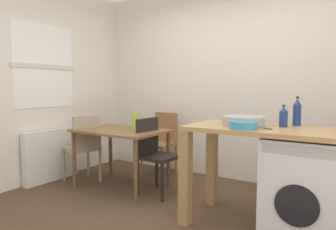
{
  "coord_description": "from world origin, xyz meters",
  "views": [
    {
      "loc": [
        1.53,
        -2.26,
        1.26
      ],
      "look_at": [
        -0.22,
        0.45,
        0.98
      ],
      "focal_mm": 32.6,
      "sensor_mm": 36.0,
      "label": 1
    }
  ],
  "objects_px": {
    "bottle_squat_brown": "(297,112)",
    "chair_person_seat": "(84,145)",
    "dining_table": "(121,137)",
    "chair_opposite": "(154,151)",
    "washing_machine": "(304,189)",
    "chair_spare_by_wall": "(162,140)",
    "mixing_bowl": "(243,125)",
    "vase": "(135,121)",
    "bottle_tall_green": "(283,117)"
  },
  "relations": [
    {
      "from": "chair_opposite",
      "to": "bottle_squat_brown",
      "type": "xyz_separation_m",
      "value": [
        1.58,
        0.02,
        0.53
      ]
    },
    {
      "from": "chair_person_seat",
      "to": "vase",
      "type": "xyz_separation_m",
      "value": [
        0.7,
        0.22,
        0.35
      ]
    },
    {
      "from": "chair_person_seat",
      "to": "chair_opposite",
      "type": "height_order",
      "value": "same"
    },
    {
      "from": "vase",
      "to": "chair_person_seat",
      "type": "bearing_deg",
      "value": -162.43
    },
    {
      "from": "dining_table",
      "to": "vase",
      "type": "bearing_deg",
      "value": 33.69
    },
    {
      "from": "dining_table",
      "to": "bottle_squat_brown",
      "type": "relative_size",
      "value": 4.11
    },
    {
      "from": "chair_spare_by_wall",
      "to": "washing_machine",
      "type": "height_order",
      "value": "chair_spare_by_wall"
    },
    {
      "from": "chair_opposite",
      "to": "vase",
      "type": "bearing_deg",
      "value": -94.42
    },
    {
      "from": "bottle_tall_green",
      "to": "bottle_squat_brown",
      "type": "distance_m",
      "value": 0.18
    },
    {
      "from": "dining_table",
      "to": "mixing_bowl",
      "type": "height_order",
      "value": "mixing_bowl"
    },
    {
      "from": "chair_person_seat",
      "to": "chair_spare_by_wall",
      "type": "xyz_separation_m",
      "value": [
        0.65,
        0.9,
        0.0
      ]
    },
    {
      "from": "chair_opposite",
      "to": "bottle_squat_brown",
      "type": "distance_m",
      "value": 1.66
    },
    {
      "from": "washing_machine",
      "to": "chair_spare_by_wall",
      "type": "bearing_deg",
      "value": 154.8
    },
    {
      "from": "mixing_bowl",
      "to": "washing_machine",
      "type": "bearing_deg",
      "value": 23.35
    },
    {
      "from": "chair_person_seat",
      "to": "bottle_squat_brown",
      "type": "bearing_deg",
      "value": -69.08
    },
    {
      "from": "chair_person_seat",
      "to": "mixing_bowl",
      "type": "bearing_deg",
      "value": -80.37
    },
    {
      "from": "chair_opposite",
      "to": "bottle_tall_green",
      "type": "xyz_separation_m",
      "value": [
        1.49,
        -0.14,
        0.5
      ]
    },
    {
      "from": "dining_table",
      "to": "bottle_tall_green",
      "type": "relative_size",
      "value": 5.65
    },
    {
      "from": "washing_machine",
      "to": "vase",
      "type": "xyz_separation_m",
      "value": [
        -2.02,
        0.3,
        0.42
      ]
    },
    {
      "from": "mixing_bowl",
      "to": "vase",
      "type": "relative_size",
      "value": 1.03
    },
    {
      "from": "chair_opposite",
      "to": "washing_machine",
      "type": "distance_m",
      "value": 1.72
    },
    {
      "from": "bottle_squat_brown",
      "to": "chair_person_seat",
      "type": "bearing_deg",
      "value": -175.67
    },
    {
      "from": "dining_table",
      "to": "vase",
      "type": "relative_size",
      "value": 4.84
    },
    {
      "from": "dining_table",
      "to": "vase",
      "type": "height_order",
      "value": "vase"
    },
    {
      "from": "chair_person_seat",
      "to": "bottle_squat_brown",
      "type": "height_order",
      "value": "bottle_squat_brown"
    },
    {
      "from": "dining_table",
      "to": "mixing_bowl",
      "type": "distance_m",
      "value": 1.79
    },
    {
      "from": "mixing_bowl",
      "to": "vase",
      "type": "bearing_deg",
      "value": 162.35
    },
    {
      "from": "chair_opposite",
      "to": "washing_machine",
      "type": "height_order",
      "value": "chair_opposite"
    },
    {
      "from": "chair_opposite",
      "to": "mixing_bowl",
      "type": "bearing_deg",
      "value": 73.46
    },
    {
      "from": "chair_person_seat",
      "to": "washing_machine",
      "type": "xyz_separation_m",
      "value": [
        2.72,
        -0.08,
        -0.08
      ]
    },
    {
      "from": "dining_table",
      "to": "bottle_squat_brown",
      "type": "bearing_deg",
      "value": 2.11
    },
    {
      "from": "vase",
      "to": "bottle_squat_brown",
      "type": "bearing_deg",
      "value": -0.74
    },
    {
      "from": "chair_person_seat",
      "to": "washing_machine",
      "type": "height_order",
      "value": "chair_person_seat"
    },
    {
      "from": "dining_table",
      "to": "bottle_squat_brown",
      "type": "distance_m",
      "value": 2.09
    },
    {
      "from": "chair_opposite",
      "to": "vase",
      "type": "height_order",
      "value": "vase"
    },
    {
      "from": "chair_spare_by_wall",
      "to": "vase",
      "type": "distance_m",
      "value": 0.76
    },
    {
      "from": "washing_machine",
      "to": "bottle_tall_green",
      "type": "height_order",
      "value": "bottle_tall_green"
    },
    {
      "from": "chair_spare_by_wall",
      "to": "chair_person_seat",
      "type": "bearing_deg",
      "value": 55.53
    },
    {
      "from": "chair_person_seat",
      "to": "chair_spare_by_wall",
      "type": "relative_size",
      "value": 1.0
    },
    {
      "from": "washing_machine",
      "to": "mixing_bowl",
      "type": "height_order",
      "value": "mixing_bowl"
    },
    {
      "from": "bottle_tall_green",
      "to": "vase",
      "type": "distance_m",
      "value": 1.83
    },
    {
      "from": "chair_opposite",
      "to": "bottle_tall_green",
      "type": "relative_size",
      "value": 4.62
    },
    {
      "from": "chair_spare_by_wall",
      "to": "bottle_squat_brown",
      "type": "xyz_separation_m",
      "value": [
        1.95,
        -0.7,
        0.53
      ]
    },
    {
      "from": "dining_table",
      "to": "chair_opposite",
      "type": "distance_m",
      "value": 0.5
    },
    {
      "from": "bottle_squat_brown",
      "to": "chair_spare_by_wall",
      "type": "bearing_deg",
      "value": 160.28
    },
    {
      "from": "dining_table",
      "to": "chair_opposite",
      "type": "xyz_separation_m",
      "value": [
        0.48,
        0.05,
        -0.14
      ]
    },
    {
      "from": "chair_opposite",
      "to": "bottle_tall_green",
      "type": "height_order",
      "value": "bottle_tall_green"
    },
    {
      "from": "bottle_tall_green",
      "to": "bottle_squat_brown",
      "type": "relative_size",
      "value": 0.73
    },
    {
      "from": "chair_spare_by_wall",
      "to": "bottle_tall_green",
      "type": "distance_m",
      "value": 2.11
    },
    {
      "from": "chair_opposite",
      "to": "dining_table",
      "type": "bearing_deg",
      "value": -79.93
    }
  ]
}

